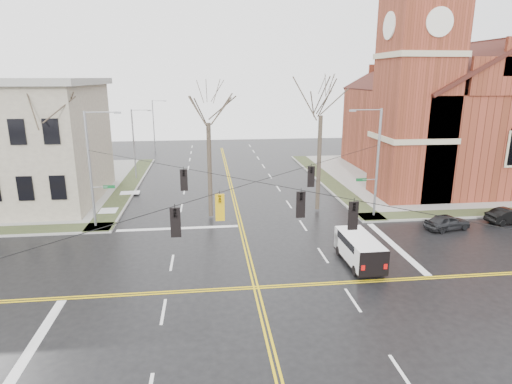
{
  "coord_description": "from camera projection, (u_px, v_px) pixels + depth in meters",
  "views": [
    {
      "loc": [
        -2.57,
        -21.9,
        11.56
      ],
      "look_at": [
        0.7,
        6.0,
        4.01
      ],
      "focal_mm": 30.0,
      "sensor_mm": 36.0,
      "label": 1
    }
  ],
  "objects": [
    {
      "name": "ground",
      "position": [
        256.0,
        288.0,
        24.29
      ],
      "size": [
        120.0,
        120.0,
        0.0
      ],
      "primitive_type": "plane",
      "color": "black",
      "rests_on": "ground"
    },
    {
      "name": "sidewalks",
      "position": [
        256.0,
        286.0,
        24.27
      ],
      "size": [
        80.0,
        80.0,
        0.17
      ],
      "color": "gray",
      "rests_on": "ground"
    },
    {
      "name": "road_markings",
      "position": [
        256.0,
        287.0,
        24.29
      ],
      "size": [
        100.0,
        100.0,
        0.01
      ],
      "color": "gold",
      "rests_on": "ground"
    },
    {
      "name": "church",
      "position": [
        446.0,
        106.0,
        48.66
      ],
      "size": [
        24.28,
        27.48,
        27.5
      ],
      "color": "maroon",
      "rests_on": "ground"
    },
    {
      "name": "signal_pole_ne",
      "position": [
        376.0,
        160.0,
        35.31
      ],
      "size": [
        2.75,
        0.22,
        9.0
      ],
      "color": "gray",
      "rests_on": "ground"
    },
    {
      "name": "signal_pole_nw",
      "position": [
        92.0,
        166.0,
        32.76
      ],
      "size": [
        2.75,
        0.22,
        9.0
      ],
      "color": "gray",
      "rests_on": "ground"
    },
    {
      "name": "span_wires",
      "position": [
        256.0,
        182.0,
        22.68
      ],
      "size": [
        23.02,
        23.02,
        0.03
      ],
      "color": "black",
      "rests_on": "ground"
    },
    {
      "name": "traffic_signals",
      "position": [
        257.0,
        199.0,
        22.24
      ],
      "size": [
        8.21,
        8.26,
        1.3
      ],
      "color": "black",
      "rests_on": "ground"
    },
    {
      "name": "streetlight_north_a",
      "position": [
        135.0,
        142.0,
        48.79
      ],
      "size": [
        2.3,
        0.2,
        8.0
      ],
      "color": "gray",
      "rests_on": "ground"
    },
    {
      "name": "streetlight_north_b",
      "position": [
        154.0,
        123.0,
        67.97
      ],
      "size": [
        2.3,
        0.2,
        8.0
      ],
      "color": "gray",
      "rests_on": "ground"
    },
    {
      "name": "cargo_van",
      "position": [
        358.0,
        247.0,
        27.26
      ],
      "size": [
        1.94,
        4.79,
        1.8
      ],
      "rotation": [
        0.0,
        0.0,
        0.02
      ],
      "color": "white",
      "rests_on": "ground"
    },
    {
      "name": "parked_car_a",
      "position": [
        447.0,
        222.0,
        33.42
      ],
      "size": [
        3.86,
        2.19,
        1.24
      ],
      "primitive_type": "imported",
      "rotation": [
        0.0,
        0.0,
        1.78
      ],
      "color": "black",
      "rests_on": "ground"
    },
    {
      "name": "parked_car_b",
      "position": [
        509.0,
        216.0,
        34.86
      ],
      "size": [
        3.94,
        1.8,
        1.25
      ],
      "primitive_type": "imported",
      "rotation": [
        0.0,
        0.0,
        1.7
      ],
      "color": "black",
      "rests_on": "ground"
    },
    {
      "name": "tree_nw_far",
      "position": [
        50.0,
        118.0,
        33.4
      ],
      "size": [
        4.0,
        4.0,
        11.77
      ],
      "color": "#3C3226",
      "rests_on": "ground"
    },
    {
      "name": "tree_nw_near",
      "position": [
        208.0,
        116.0,
        34.21
      ],
      "size": [
        4.0,
        4.0,
        11.79
      ],
      "color": "#3C3226",
      "rests_on": "ground"
    },
    {
      "name": "tree_ne",
      "position": [
        321.0,
        109.0,
        36.01
      ],
      "size": [
        4.0,
        4.0,
        12.43
      ],
      "color": "#3C3226",
      "rests_on": "ground"
    }
  ]
}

